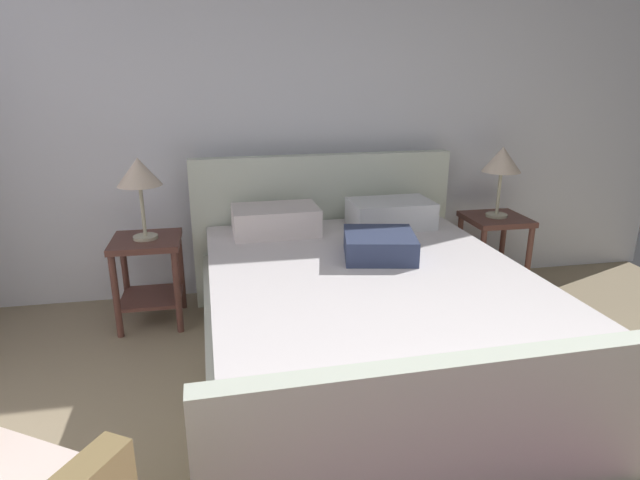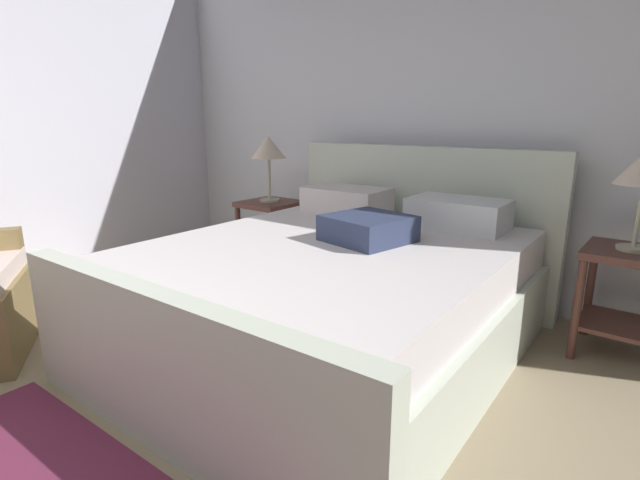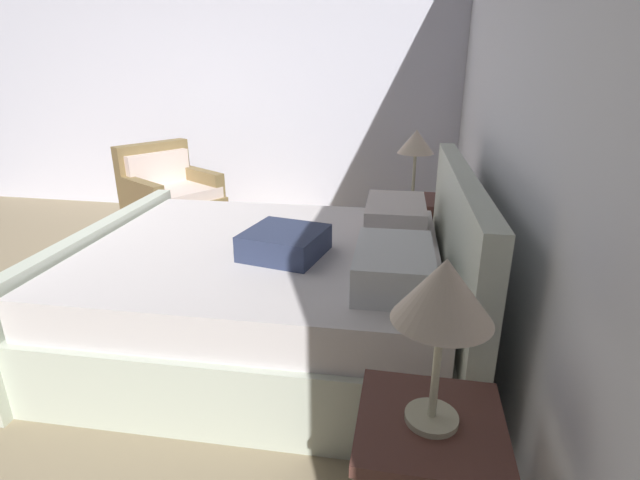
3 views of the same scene
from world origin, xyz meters
name	(u,v)px [view 2 (image 2 of 3)]	position (x,y,z in m)	size (l,w,h in m)	color
wall_back	(461,92)	(0.00, 2.95, 1.44)	(5.56, 0.12, 2.88)	silver
bed	(338,290)	(-0.11, 1.67, 0.34)	(1.97, 2.30, 1.08)	silver
nightstand_right	(627,286)	(1.16, 2.52, 0.40)	(0.44, 0.44, 0.60)	brown
nightstand_left	(271,225)	(-1.38, 2.45, 0.40)	(0.44, 0.44, 0.60)	brown
table_lamp_left	(269,149)	(-1.38, 2.45, 1.03)	(0.28, 0.28, 0.53)	#B7B293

